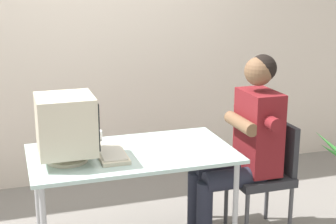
# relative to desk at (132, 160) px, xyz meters

# --- Properties ---
(wall_back) EXTENTS (8.00, 0.10, 3.00)m
(wall_back) POSITION_rel_desk_xyz_m (0.30, 1.40, 0.84)
(wall_back) COLOR beige
(wall_back) RESTS_ON ground_plane
(desk) EXTENTS (1.33, 0.75, 0.71)m
(desk) POSITION_rel_desk_xyz_m (0.00, 0.00, 0.00)
(desk) COLOR #B7B7BC
(desk) RESTS_ON ground_plane
(crt_monitor) EXTENTS (0.35, 0.35, 0.42)m
(crt_monitor) POSITION_rel_desk_xyz_m (-0.42, -0.05, 0.29)
(crt_monitor) COLOR beige
(crt_monitor) RESTS_ON desk
(keyboard) EXTENTS (0.18, 0.44, 0.03)m
(keyboard) POSITION_rel_desk_xyz_m (-0.14, -0.01, 0.07)
(keyboard) COLOR beige
(keyboard) RESTS_ON desk
(office_chair) EXTENTS (0.40, 0.40, 0.83)m
(office_chair) POSITION_rel_desk_xyz_m (0.98, -0.04, -0.17)
(office_chair) COLOR #4C4C51
(office_chair) RESTS_ON ground_plane
(person_seated) EXTENTS (0.72, 0.55, 1.32)m
(person_seated) POSITION_rel_desk_xyz_m (0.79, -0.04, 0.06)
(person_seated) COLOR maroon
(person_seated) RESTS_ON ground_plane
(desk_mug) EXTENTS (0.08, 0.09, 0.09)m
(desk_mug) POSITION_rel_desk_xyz_m (-0.19, 0.25, 0.10)
(desk_mug) COLOR white
(desk_mug) RESTS_ON desk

